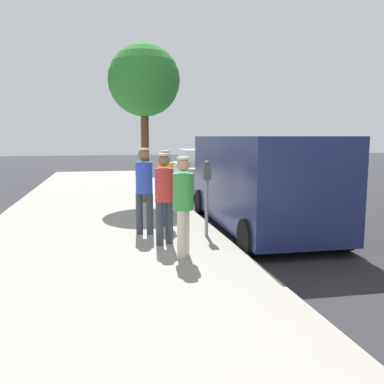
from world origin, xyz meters
The scene contains 10 objects.
ground_plane centered at (0.00, 0.00, 0.00)m, with size 80.00×80.00×0.00m, color #2D2D33.
sidewalk_slab centered at (3.50, 0.00, 0.07)m, with size 5.00×32.00×0.15m, color #9E998E.
parking_meter_near centered at (1.35, 0.20, 1.18)m, with size 0.14×0.18×1.52m.
pedestrian_in_red centered at (2.28, 0.69, 1.12)m, with size 0.34×0.34×1.69m.
pedestrian_in_yellow centered at (2.02, -0.84, 1.12)m, with size 0.34×0.34×1.69m.
pedestrian_in_blue centered at (2.56, -0.20, 1.17)m, with size 0.35×0.34×1.76m.
pedestrian_in_green centered at (2.09, 1.54, 1.10)m, with size 0.34×0.34×1.67m.
parked_van centered at (-0.15, -0.77, 1.15)m, with size 2.24×5.25×2.15m.
parked_sedan_behind centered at (-0.40, -7.52, 0.75)m, with size 2.14×4.49×1.65m.
street_tree centered at (2.11, -4.42, 3.77)m, with size 2.14×2.14×4.72m.
Camera 1 is at (3.35, 8.04, 2.15)m, focal length 38.12 mm.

